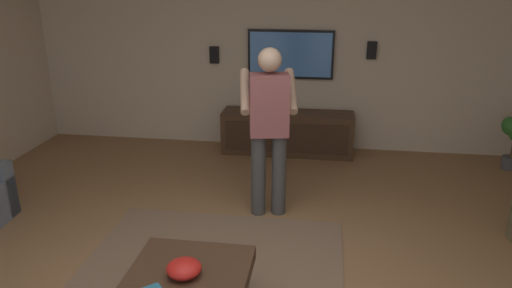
{
  "coord_description": "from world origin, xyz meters",
  "views": [
    {
      "loc": [
        -2.81,
        -0.6,
        2.29
      ],
      "look_at": [
        0.68,
        -0.09,
        1.03
      ],
      "focal_mm": 34.2,
      "sensor_mm": 36.0,
      "label": 1
    }
  ],
  "objects_px": {
    "person_standing": "(269,123)",
    "bowl": "(184,268)",
    "wall_speaker_left": "(372,50)",
    "wall_speaker_right": "(214,55)",
    "media_console": "(287,133)",
    "vase_round": "(275,104)",
    "tv": "(291,54)"
  },
  "relations": [
    {
      "from": "bowl",
      "to": "media_console",
      "type": "bearing_deg",
      "value": -6.38
    },
    {
      "from": "tv",
      "to": "wall_speaker_right",
      "type": "xyz_separation_m",
      "value": [
        0.01,
        1.01,
        -0.03
      ]
    },
    {
      "from": "bowl",
      "to": "vase_round",
      "type": "xyz_separation_m",
      "value": [
        3.44,
        -0.22,
        0.21
      ]
    },
    {
      "from": "person_standing",
      "to": "bowl",
      "type": "relative_size",
      "value": 7.09
    },
    {
      "from": "bowl",
      "to": "wall_speaker_left",
      "type": "height_order",
      "value": "wall_speaker_left"
    },
    {
      "from": "person_standing",
      "to": "wall_speaker_left",
      "type": "distance_m",
      "value": 2.27
    },
    {
      "from": "vase_round",
      "to": "wall_speaker_right",
      "type": "height_order",
      "value": "wall_speaker_right"
    },
    {
      "from": "wall_speaker_left",
      "to": "tv",
      "type": "bearing_deg",
      "value": 90.74
    },
    {
      "from": "wall_speaker_left",
      "to": "person_standing",
      "type": "bearing_deg",
      "value": 151.7
    },
    {
      "from": "vase_round",
      "to": "wall_speaker_left",
      "type": "bearing_deg",
      "value": -77.72
    },
    {
      "from": "person_standing",
      "to": "wall_speaker_left",
      "type": "relative_size",
      "value": 7.45
    },
    {
      "from": "wall_speaker_left",
      "to": "bowl",
      "type": "bearing_deg",
      "value": 159.18
    },
    {
      "from": "tv",
      "to": "wall_speaker_left",
      "type": "xyz_separation_m",
      "value": [
        0.01,
        -1.02,
        0.07
      ]
    },
    {
      "from": "wall_speaker_right",
      "to": "wall_speaker_left",
      "type": "bearing_deg",
      "value": -90.0
    },
    {
      "from": "person_standing",
      "to": "wall_speaker_left",
      "type": "height_order",
      "value": "person_standing"
    },
    {
      "from": "person_standing",
      "to": "bowl",
      "type": "distance_m",
      "value": 1.82
    },
    {
      "from": "media_console",
      "to": "tv",
      "type": "height_order",
      "value": "tv"
    },
    {
      "from": "vase_round",
      "to": "wall_speaker_left",
      "type": "distance_m",
      "value": 1.39
    },
    {
      "from": "tv",
      "to": "wall_speaker_right",
      "type": "distance_m",
      "value": 1.01
    },
    {
      "from": "media_console",
      "to": "wall_speaker_left",
      "type": "distance_m",
      "value": 1.49
    },
    {
      "from": "media_console",
      "to": "tv",
      "type": "relative_size",
      "value": 1.53
    },
    {
      "from": "person_standing",
      "to": "vase_round",
      "type": "relative_size",
      "value": 7.45
    },
    {
      "from": "wall_speaker_left",
      "to": "wall_speaker_right",
      "type": "relative_size",
      "value": 1.0
    },
    {
      "from": "vase_round",
      "to": "wall_speaker_right",
      "type": "distance_m",
      "value": 1.05
    },
    {
      "from": "vase_round",
      "to": "wall_speaker_right",
      "type": "relative_size",
      "value": 1.0
    },
    {
      "from": "media_console",
      "to": "person_standing",
      "type": "height_order",
      "value": "person_standing"
    },
    {
      "from": "media_console",
      "to": "vase_round",
      "type": "relative_size",
      "value": 7.73
    },
    {
      "from": "vase_round",
      "to": "wall_speaker_right",
      "type": "xyz_separation_m",
      "value": [
        0.26,
        0.84,
        0.57
      ]
    },
    {
      "from": "media_console",
      "to": "wall_speaker_left",
      "type": "relative_size",
      "value": 7.73
    },
    {
      "from": "media_console",
      "to": "bowl",
      "type": "bearing_deg",
      "value": -6.38
    },
    {
      "from": "bowl",
      "to": "wall_speaker_right",
      "type": "distance_m",
      "value": 3.83
    },
    {
      "from": "person_standing",
      "to": "vase_round",
      "type": "distance_m",
      "value": 1.74
    }
  ]
}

